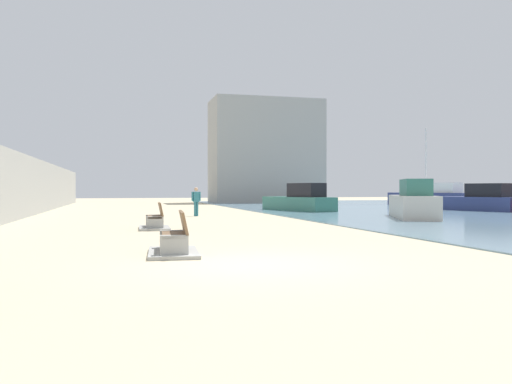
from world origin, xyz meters
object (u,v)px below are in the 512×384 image
at_px(bench_near, 175,244).
at_px(boat_far_right, 479,201).
at_px(person_walking, 196,200).
at_px(boat_outer, 432,197).
at_px(boat_mid_bay, 300,201).
at_px(boat_distant, 413,203).
at_px(bench_far, 155,223).

distance_m(bench_near, boat_far_right, 28.61).
height_order(person_walking, boat_far_right, boat_far_right).
distance_m(boat_outer, boat_mid_bay, 17.04).
height_order(person_walking, boat_outer, boat_outer).
distance_m(boat_far_right, boat_mid_bay, 12.01).
height_order(boat_distant, boat_outer, boat_outer).
xyz_separation_m(bench_near, person_walking, (2.82, 16.50, 0.67)).
xyz_separation_m(bench_far, boat_mid_bay, (10.33, 13.30, 0.48)).
bearing_deg(boat_distant, boat_outer, 54.60).
height_order(boat_distant, boat_mid_bay, boat_distant).
distance_m(person_walking, boat_distant, 11.36).
relative_size(bench_near, boat_outer, 0.27).
relative_size(bench_far, boat_distant, 0.34).
relative_size(person_walking, boat_distant, 0.25).
bearing_deg(boat_far_right, boat_mid_bay, 166.18).
bearing_deg(boat_outer, person_walking, -151.10).
bearing_deg(person_walking, boat_mid_bay, 31.16).
relative_size(bench_far, boat_mid_bay, 0.34).
bearing_deg(boat_mid_bay, boat_outer, 27.73).
relative_size(boat_outer, boat_far_right, 1.27).
bearing_deg(boat_mid_bay, bench_near, -116.26).
xyz_separation_m(boat_far_right, boat_mid_bay, (-11.66, 2.87, 0.00)).
bearing_deg(bench_far, boat_distant, 15.66).
xyz_separation_m(bench_near, boat_distant, (12.97, 11.40, 0.54)).
height_order(bench_near, boat_distant, boat_distant).
relative_size(boat_far_right, boat_mid_bay, 1.01).
distance_m(person_walking, boat_mid_bay, 8.86).
xyz_separation_m(boat_distant, boat_outer, (12.52, 17.61, 0.03)).
xyz_separation_m(person_walking, boat_outer, (22.67, 12.51, -0.10)).
bearing_deg(boat_outer, bench_near, -131.30).
bearing_deg(person_walking, bench_near, -99.70).
xyz_separation_m(bench_near, bench_far, (0.07, 7.78, 0.00)).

